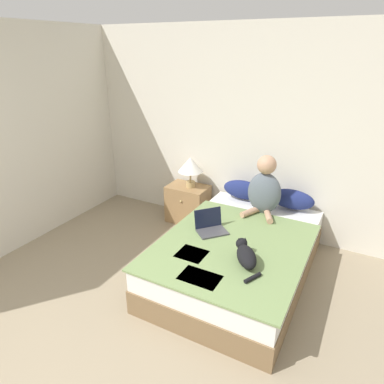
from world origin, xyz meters
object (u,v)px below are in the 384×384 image
(bed, at_px, (238,256))
(person_sitting, at_px, (264,189))
(pillow_far, at_px, (292,199))
(cat_tabby, at_px, (246,255))
(laptop_open, at_px, (211,227))
(table_lamp, at_px, (190,166))
(nightstand, at_px, (188,204))
(pillow_near, at_px, (243,190))

(bed, height_order, person_sitting, person_sitting)
(pillow_far, bearing_deg, cat_tabby, -93.80)
(laptop_open, bearing_deg, table_lamp, 80.77)
(person_sitting, relative_size, nightstand, 1.26)
(pillow_far, height_order, person_sitting, person_sitting)
(person_sitting, bearing_deg, pillow_near, 142.34)
(bed, distance_m, laptop_open, 0.43)
(pillow_far, relative_size, table_lamp, 1.26)
(pillow_far, height_order, nightstand, pillow_far)
(bed, relative_size, nightstand, 3.78)
(pillow_near, relative_size, pillow_far, 1.00)
(bed, xyz_separation_m, laptop_open, (-0.31, -0.04, 0.29))
(person_sitting, xyz_separation_m, nightstand, (-1.11, 0.20, -0.52))
(bed, distance_m, pillow_far, 1.03)
(laptop_open, xyz_separation_m, nightstand, (-0.77, 0.89, -0.27))
(person_sitting, relative_size, cat_tabby, 1.48)
(cat_tabby, xyz_separation_m, nightstand, (-1.29, 1.27, -0.30))
(cat_tabby, xyz_separation_m, laptop_open, (-0.52, 0.38, -0.03))
(nightstand, bearing_deg, person_sitting, -10.23)
(bed, height_order, table_lamp, table_lamp)
(pillow_near, relative_size, person_sitting, 0.76)
(laptop_open, height_order, table_lamp, table_lamp)
(pillow_far, xyz_separation_m, cat_tabby, (-0.09, -1.33, -0.04))
(bed, relative_size, laptop_open, 5.29)
(pillow_near, bearing_deg, person_sitting, -37.66)
(nightstand, distance_m, table_lamp, 0.57)
(laptop_open, distance_m, table_lamp, 1.19)
(bed, xyz_separation_m, cat_tabby, (0.22, -0.42, 0.33))
(person_sitting, xyz_separation_m, table_lamp, (-1.07, 0.20, 0.05))
(laptop_open, distance_m, nightstand, 1.21)
(pillow_near, relative_size, cat_tabby, 1.12)
(pillow_near, xyz_separation_m, person_sitting, (0.34, -0.26, 0.18))
(bed, distance_m, pillow_near, 1.03)
(bed, relative_size, person_sitting, 2.99)
(bed, xyz_separation_m, pillow_near, (-0.31, 0.91, 0.36))
(nightstand, bearing_deg, pillow_near, 4.76)
(pillow_far, bearing_deg, laptop_open, -122.64)
(person_sitting, bearing_deg, nightstand, 169.77)
(pillow_near, bearing_deg, table_lamp, -174.95)
(pillow_near, height_order, person_sitting, person_sitting)
(pillow_far, xyz_separation_m, person_sitting, (-0.27, -0.26, 0.18))
(nightstand, bearing_deg, pillow_far, 2.66)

